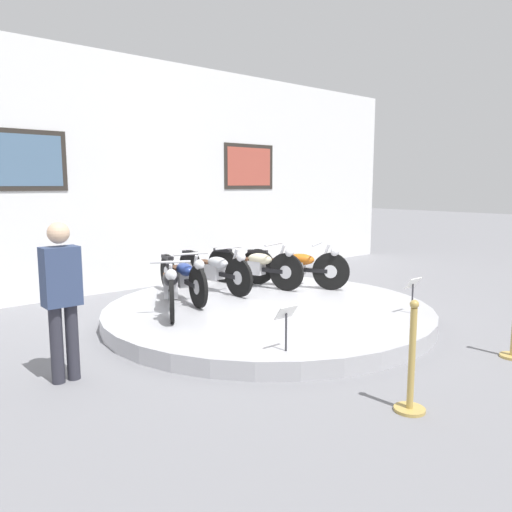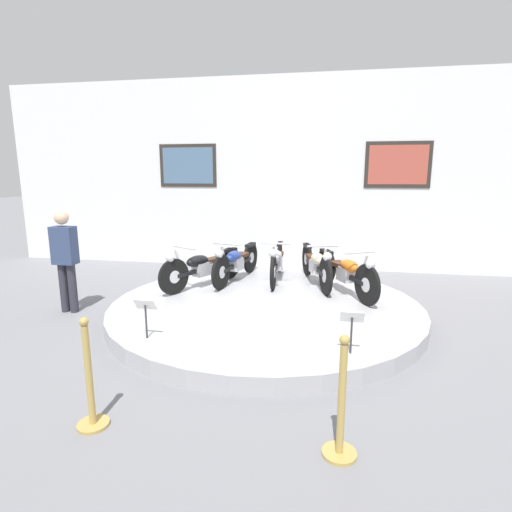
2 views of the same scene
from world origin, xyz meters
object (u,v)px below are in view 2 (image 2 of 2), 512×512
(motorcycle_blue, at_px, (236,261))
(visitor_standing, at_px, (65,256))
(info_placard_front_left, at_px, (145,310))
(stanchion_post_right_of_entry, at_px, (341,416))
(motorcycle_silver, at_px, (277,261))
(motorcycle_orange, at_px, (346,271))
(info_placard_front_centre, at_px, (352,323))
(motorcycle_cream, at_px, (316,264))
(stanchion_post_left_of_entry, at_px, (90,391))
(motorcycle_black, at_px, (202,266))

(motorcycle_blue, relative_size, visitor_standing, 1.18)
(info_placard_front_left, height_order, stanchion_post_right_of_entry, stanchion_post_right_of_entry)
(motorcycle_silver, xyz_separation_m, stanchion_post_right_of_entry, (1.08, -4.48, -0.25))
(motorcycle_orange, distance_m, info_placard_front_centre, 2.35)
(stanchion_post_right_of_entry, bearing_deg, visitor_standing, 147.52)
(motorcycle_cream, bearing_deg, visitor_standing, -158.00)
(motorcycle_blue, xyz_separation_m, motorcycle_cream, (1.50, 0.00, 0.01))
(motorcycle_cream, relative_size, stanchion_post_right_of_entry, 1.89)
(motorcycle_orange, relative_size, stanchion_post_left_of_entry, 1.75)
(visitor_standing, distance_m, stanchion_post_left_of_entry, 3.47)
(info_placard_front_centre, xyz_separation_m, visitor_standing, (-4.40, 1.26, 0.35))
(stanchion_post_left_of_entry, bearing_deg, motorcycle_orange, 58.33)
(motorcycle_silver, bearing_deg, motorcycle_blue, -166.12)
(motorcycle_black, height_order, info_placard_front_centre, motorcycle_black)
(motorcycle_silver, distance_m, motorcycle_cream, 0.77)
(info_placard_front_centre, relative_size, stanchion_post_left_of_entry, 0.50)
(visitor_standing, relative_size, stanchion_post_right_of_entry, 1.61)
(motorcycle_blue, bearing_deg, info_placard_front_centre, -55.14)
(motorcycle_cream, bearing_deg, motorcycle_orange, -44.17)
(info_placard_front_left, height_order, stanchion_post_left_of_entry, stanchion_post_left_of_entry)
(motorcycle_blue, height_order, info_placard_front_left, motorcycle_blue)
(motorcycle_blue, height_order, info_placard_front_centre, motorcycle_blue)
(motorcycle_silver, relative_size, motorcycle_cream, 1.02)
(visitor_standing, height_order, stanchion_post_left_of_entry, visitor_standing)
(stanchion_post_right_of_entry, bearing_deg, motorcycle_blue, 113.08)
(motorcycle_blue, height_order, visitor_standing, visitor_standing)
(motorcycle_orange, distance_m, stanchion_post_left_of_entry, 4.47)
(motorcycle_black, bearing_deg, motorcycle_cream, 13.84)
(motorcycle_blue, bearing_deg, motorcycle_black, -136.19)
(stanchion_post_right_of_entry, bearing_deg, info_placard_front_centre, 83.99)
(motorcycle_blue, relative_size, info_placard_front_centre, 3.80)
(motorcycle_black, relative_size, motorcycle_cream, 0.89)
(motorcycle_orange, relative_size, stanchion_post_right_of_entry, 1.75)
(motorcycle_blue, distance_m, info_placard_front_centre, 3.47)
(motorcycle_cream, height_order, stanchion_post_left_of_entry, stanchion_post_left_of_entry)
(visitor_standing, bearing_deg, info_placard_front_left, -32.96)
(motorcycle_blue, bearing_deg, stanchion_post_left_of_entry, -94.38)
(motorcycle_blue, distance_m, info_placard_front_left, 2.88)
(motorcycle_blue, distance_m, motorcycle_cream, 1.50)
(info_placard_front_centre, height_order, visitor_standing, visitor_standing)
(motorcycle_black, distance_m, stanchion_post_left_of_entry, 3.81)
(motorcycle_cream, bearing_deg, info_placard_front_centre, -80.47)
(visitor_standing, bearing_deg, info_placard_front_centre, -15.96)
(motorcycle_black, xyz_separation_m, stanchion_post_left_of_entry, (0.19, -3.80, -0.25))
(motorcycle_black, xyz_separation_m, info_placard_front_left, (0.04, -2.35, -0.01))
(info_placard_front_centre, bearing_deg, motorcycle_cream, 99.53)
(motorcycle_orange, xyz_separation_m, info_placard_front_left, (-2.49, -2.35, -0.02))
(motorcycle_black, xyz_separation_m, motorcycle_cream, (2.02, 0.50, 0.01))
(visitor_standing, bearing_deg, motorcycle_orange, 13.81)
(motorcycle_silver, bearing_deg, info_placard_front_left, -112.13)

